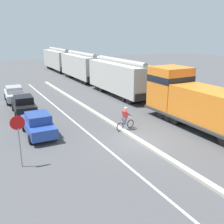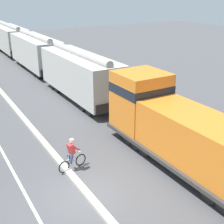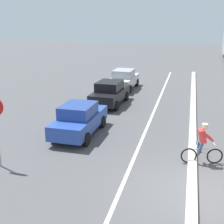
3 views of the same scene
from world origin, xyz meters
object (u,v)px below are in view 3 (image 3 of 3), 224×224
at_px(cyclist, 202,145).
at_px(parked_car_silver, 124,79).
at_px(parked_car_black, 110,93).
at_px(parked_car_blue, 79,119).

bearing_deg(cyclist, parked_car_silver, 115.20).
bearing_deg(parked_car_black, cyclist, -52.82).
distance_m(parked_car_blue, parked_car_black, 5.84).
bearing_deg(parked_car_black, parked_car_silver, 90.89).
xyz_separation_m(parked_car_blue, parked_car_silver, (-0.01, 10.73, 0.00)).
relative_size(parked_car_black, cyclist, 2.49).
distance_m(parked_car_silver, cyclist, 13.94).
height_order(parked_car_blue, cyclist, cyclist).
bearing_deg(parked_car_blue, cyclist, -17.59).
bearing_deg(parked_car_silver, cyclist, -64.80).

